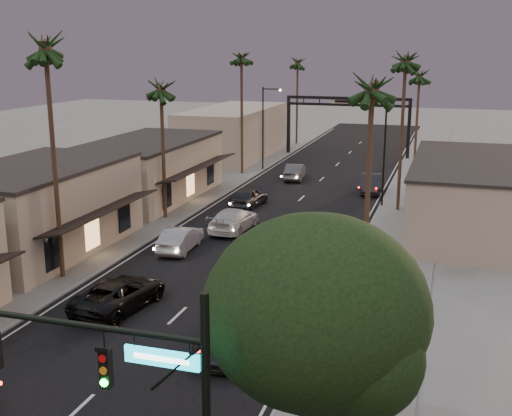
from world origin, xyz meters
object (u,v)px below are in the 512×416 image
Objects in this scene: streetlight_right at (381,144)px; palm_rc at (420,72)px; palm_rb at (406,56)px; palm_far at (298,60)px; traffic_signal at (132,390)px; palm_lc at (161,83)px; palm_ra at (373,82)px; streetlight_left at (265,122)px; arch at (348,111)px; oncoming_silver at (181,238)px; corner_tree at (318,318)px; curbside_black at (273,290)px; curbside_near at (235,332)px; oncoming_pickup at (120,294)px; palm_ld at (241,54)px; palm_lb at (45,41)px.

palm_rc is (1.68, 19.00, 5.14)m from streetlight_right.
palm_rb is 37.98m from palm_far.
palm_far reaches higher than traffic_signal.
palm_lc is 20.99m from palm_ra.
palm_ra is at bearing -65.46° from streetlight_left.
palm_rc reaches higher than arch.
palm_rb is 22.90m from oncoming_silver.
corner_tree is 56.74m from palm_rc.
palm_rb is at bearing -134.30° from oncoming_silver.
corner_tree is 16.32m from curbside_black.
curbside_near is (-4.65, -27.55, -11.60)m from palm_rb.
palm_rb is at bearing -107.98° from oncoming_pickup.
palm_far reaches higher than palm_rc.
streetlight_left is 7.88m from palm_ld.
oncoming_pickup is (-12.67, 11.54, -5.17)m from corner_tree.
oncoming_silver is (-12.79, -15.03, -11.62)m from palm_rb.
palm_rb reaches higher than streetlight_right.
palm_rc is at bearing 67.73° from palm_lb.
palm_lc is 2.34× the size of curbside_black.
streetlight_right is 0.63× the size of palm_ld.
palm_ld reaches higher than palm_rc.
traffic_signal is at bearing -79.30° from palm_far.
palm_ld reaches higher than corner_tree.
palm_ra is (17.20, -31.00, -0.97)m from palm_ld.
palm_lc is 1.00× the size of palm_rc.
palm_lb is at bearing 53.75° from oncoming_silver.
arch is 13.85m from streetlight_left.
arch is 1.15× the size of palm_ra.
palm_ld is at bearing 90.00° from palm_lc.
curbside_black is at bearing -96.06° from palm_rc.
curbside_near is at bearing -99.58° from palm_rb.
palm_rb is 2.45× the size of oncoming_pickup.
streetlight_right reaches higher than corner_tree.
streetlight_right reaches higher than curbside_near.
palm_ra is at bearing -34.90° from palm_lc.
arch is at bearing 98.62° from corner_tree.
palm_rb is 2.93× the size of oncoming_silver.
palm_lb is at bearing -92.67° from streetlight_left.
curbside_near is at bearing -85.78° from arch.
corner_tree is 51.28m from palm_ld.
curbside_near is at bearing 97.94° from traffic_signal.
palm_ld is at bearing 110.35° from curbside_black.
curbside_black is (-5.34, 14.51, -5.22)m from corner_tree.
palm_lc is 2.08× the size of curbside_near.
corner_tree is 0.67× the size of palm_ra.
palm_ld is at bearing -84.30° from oncoming_silver.
arch is 1.07× the size of palm_rb.
palm_rc is 2.52× the size of oncoming_silver.
corner_tree is 0.72× the size of palm_rc.
palm_ld is at bearing -152.38° from palm_rc.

